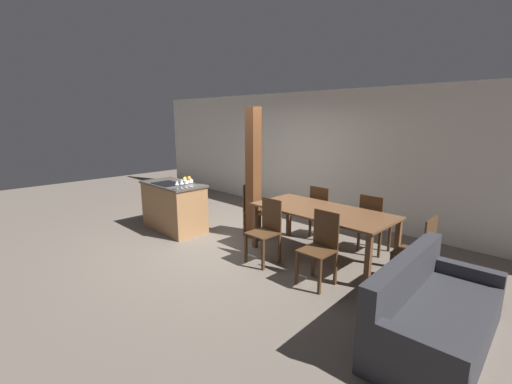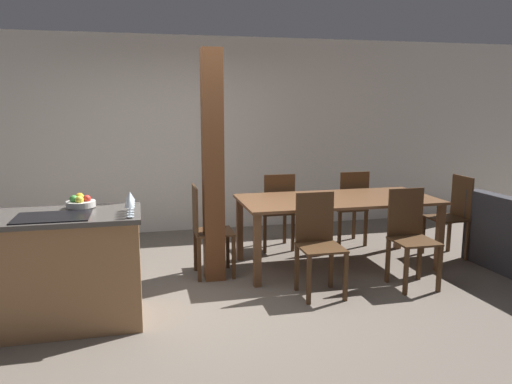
{
  "view_description": "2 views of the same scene",
  "coord_description": "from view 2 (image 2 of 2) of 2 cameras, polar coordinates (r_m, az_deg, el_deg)",
  "views": [
    {
      "loc": [
        4.46,
        -3.66,
        2.15
      ],
      "look_at": [
        0.6,
        0.2,
        0.95
      ],
      "focal_mm": 24.0,
      "sensor_mm": 36.0,
      "label": 1
    },
    {
      "loc": [
        -0.49,
        -4.41,
        1.8
      ],
      "look_at": [
        0.6,
        0.2,
        0.95
      ],
      "focal_mm": 35.0,
      "sensor_mm": 36.0,
      "label": 2
    }
  ],
  "objects": [
    {
      "name": "wine_glass_far",
      "position": [
        4.13,
        -14.22,
        -0.71
      ],
      "size": [
        0.08,
        0.08,
        0.15
      ],
      "color": "silver",
      "rests_on": "kitchen_island"
    },
    {
      "name": "wall_back",
      "position": [
        7.06,
        -9.34,
        6.39
      ],
      "size": [
        11.2,
        0.08,
        2.7
      ],
      "color": "silver",
      "rests_on": "ground_plane"
    },
    {
      "name": "wine_glass_middle",
      "position": [
        4.03,
        -14.24,
        -0.96
      ],
      "size": [
        0.08,
        0.08,
        0.15
      ],
      "color": "silver",
      "rests_on": "kitchen_island"
    },
    {
      "name": "dining_chair_head_end",
      "position": [
        5.23,
        -5.68,
        -4.2
      ],
      "size": [
        0.4,
        0.4,
        0.96
      ],
      "rotation": [
        0.0,
        0.0,
        1.57
      ],
      "color": "#472D19",
      "rests_on": "ground_plane"
    },
    {
      "name": "dining_chair_near_right",
      "position": [
        5.18,
        17.24,
        -4.76
      ],
      "size": [
        0.4,
        0.4,
        0.96
      ],
      "color": "#472D19",
      "rests_on": "ground_plane"
    },
    {
      "name": "kitchen_island",
      "position": [
        4.4,
        -21.61,
        -8.24
      ],
      "size": [
        1.33,
        0.7,
        0.94
      ],
      "color": "#9E7047",
      "rests_on": "ground_plane"
    },
    {
      "name": "wine_glass_end",
      "position": [
        4.22,
        -14.21,
        -0.47
      ],
      "size": [
        0.08,
        0.08,
        0.15
      ],
      "color": "silver",
      "rests_on": "kitchen_island"
    },
    {
      "name": "fruit_bowl",
      "position": [
        4.45,
        -19.42,
        -1.11
      ],
      "size": [
        0.24,
        0.24,
        0.11
      ],
      "color": "silver",
      "rests_on": "kitchen_island"
    },
    {
      "name": "dining_chair_far_left",
      "position": [
        6.12,
        2.4,
        -2.05
      ],
      "size": [
        0.4,
        0.4,
        0.96
      ],
      "rotation": [
        0.0,
        0.0,
        3.14
      ],
      "color": "#472D19",
      "rests_on": "ground_plane"
    },
    {
      "name": "dining_chair_foot_end",
      "position": [
        6.29,
        21.49,
        -2.42
      ],
      "size": [
        0.4,
        0.4,
        0.96
      ],
      "rotation": [
        0.0,
        0.0,
        -1.57
      ],
      "color": "#472D19",
      "rests_on": "ground_plane"
    },
    {
      "name": "dining_chair_far_right",
      "position": [
        6.44,
        10.7,
        -1.6
      ],
      "size": [
        0.4,
        0.4,
        0.96
      ],
      "rotation": [
        0.0,
        0.0,
        3.14
      ],
      "color": "#472D19",
      "rests_on": "ground_plane"
    },
    {
      "name": "ground_plane",
      "position": [
        4.79,
        -6.59,
        -11.97
      ],
      "size": [
        16.0,
        16.0,
        0.0
      ],
      "primitive_type": "plane",
      "color": "#665B51"
    },
    {
      "name": "dining_table",
      "position": [
        5.56,
        9.24,
        -1.53
      ],
      "size": [
        2.15,
        1.01,
        0.77
      ],
      "color": "brown",
      "rests_on": "ground_plane"
    },
    {
      "name": "wine_glass_near",
      "position": [
        3.94,
        -14.26,
        -1.22
      ],
      "size": [
        0.08,
        0.08,
        0.15
      ],
      "color": "silver",
      "rests_on": "kitchen_island"
    },
    {
      "name": "dining_chair_near_left",
      "position": [
        4.77,
        7.14,
        -5.65
      ],
      "size": [
        0.4,
        0.4,
        0.96
      ],
      "color": "#472D19",
      "rests_on": "ground_plane"
    },
    {
      "name": "timber_post",
      "position": [
        5.01,
        -4.95,
        2.8
      ],
      "size": [
        0.2,
        0.2,
        2.32
      ],
      "color": "brown",
      "rests_on": "ground_plane"
    }
  ]
}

